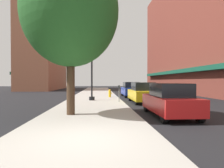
# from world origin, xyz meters

# --- Properties ---
(ground_plane) EXTENTS (90.00, 90.00, 0.00)m
(ground_plane) POSITION_xyz_m (4.00, 18.00, 0.00)
(ground_plane) COLOR black
(sidewalk_slab) EXTENTS (4.80, 50.00, 0.12)m
(sidewalk_slab) POSITION_xyz_m (0.00, 19.00, 0.06)
(sidewalk_slab) COLOR #A8A399
(sidewalk_slab) RESTS_ON ground
(building_right_brick) EXTENTS (6.80, 40.00, 19.57)m
(building_right_brick) POSITION_xyz_m (14.99, 22.00, 9.76)
(building_right_brick) COLOR brown
(building_right_brick) RESTS_ON ground
(building_far_background) EXTENTS (6.80, 18.00, 20.04)m
(building_far_background) POSITION_xyz_m (-11.01, 37.00, 10.00)
(building_far_background) COLOR #9E6047
(building_far_background) RESTS_ON ground
(lamppost) EXTENTS (0.48, 0.48, 5.90)m
(lamppost) POSITION_xyz_m (-0.16, 11.46, 3.20)
(lamppost) COLOR black
(lamppost) RESTS_ON sidewalk_slab
(fire_hydrant) EXTENTS (0.33, 0.26, 0.79)m
(fire_hydrant) POSITION_xyz_m (1.54, 14.65, 0.52)
(fire_hydrant) COLOR gold
(fire_hydrant) RESTS_ON sidewalk_slab
(parking_meter_near) EXTENTS (0.14, 0.09, 1.31)m
(parking_meter_near) POSITION_xyz_m (2.05, 9.99, 0.95)
(parking_meter_near) COLOR slate
(parking_meter_near) RESTS_ON sidewalk_slab
(tree_near) EXTENTS (4.74, 4.74, 7.80)m
(tree_near) POSITION_xyz_m (-0.92, 4.15, 5.18)
(tree_near) COLOR #422D1E
(tree_near) RESTS_ON sidewalk_slab
(car_red) EXTENTS (1.80, 4.30, 1.66)m
(car_red) POSITION_xyz_m (4.00, 3.96, 0.81)
(car_red) COLOR black
(car_red) RESTS_ON ground
(car_yellow) EXTENTS (1.80, 4.30, 1.66)m
(car_yellow) POSITION_xyz_m (4.00, 10.32, 0.81)
(car_yellow) COLOR black
(car_yellow) RESTS_ON ground
(car_blue) EXTENTS (1.80, 4.30, 1.66)m
(car_blue) POSITION_xyz_m (4.00, 16.47, 0.81)
(car_blue) COLOR black
(car_blue) RESTS_ON ground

